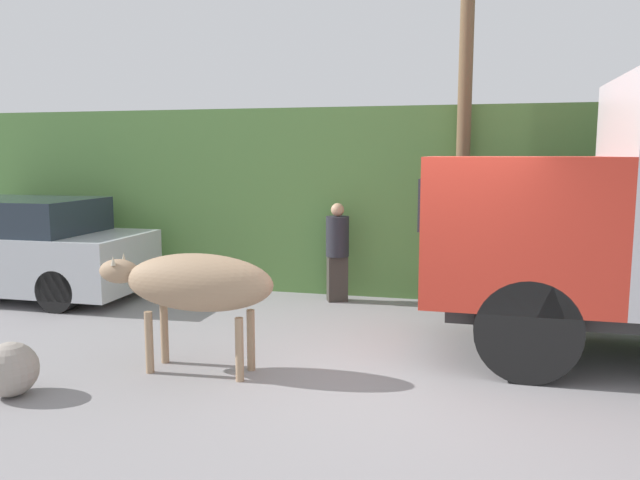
% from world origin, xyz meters
% --- Properties ---
extents(ground_plane, '(60.00, 60.00, 0.00)m').
position_xyz_m(ground_plane, '(0.00, 0.00, 0.00)').
color(ground_plane, gray).
extents(hillside_embankment, '(32.00, 6.71, 3.19)m').
position_xyz_m(hillside_embankment, '(0.00, 7.26, 1.59)').
color(hillside_embankment, '#568442').
rests_on(hillside_embankment, ground_plane).
extents(building_backdrop, '(4.62, 2.70, 2.83)m').
position_xyz_m(building_backdrop, '(-6.41, 5.28, 1.43)').
color(building_backdrop, '#B2BCAD').
rests_on(building_backdrop, ground_plane).
extents(brown_cow, '(2.07, 0.64, 1.33)m').
position_xyz_m(brown_cow, '(-2.39, -0.19, 1.00)').
color(brown_cow, '#9E7F60').
rests_on(brown_cow, ground_plane).
extents(parked_suv, '(4.37, 1.86, 1.67)m').
position_xyz_m(parked_suv, '(-6.91, 2.52, 0.80)').
color(parked_suv, silver).
rests_on(parked_suv, ground_plane).
extents(pedestrian_on_hill, '(0.50, 0.50, 1.62)m').
position_xyz_m(pedestrian_on_hill, '(-1.58, 3.47, 0.88)').
color(pedestrian_on_hill, '#38332D').
rests_on(pedestrian_on_hill, ground_plane).
extents(utility_pole, '(0.90, 0.22, 6.00)m').
position_xyz_m(utility_pole, '(0.37, 3.73, 3.12)').
color(utility_pole, brown).
rests_on(utility_pole, ground_plane).
extents(roadside_rock, '(0.55, 0.55, 0.55)m').
position_xyz_m(roadside_rock, '(-3.88, -1.31, 0.27)').
color(roadside_rock, gray).
rests_on(roadside_rock, ground_plane).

